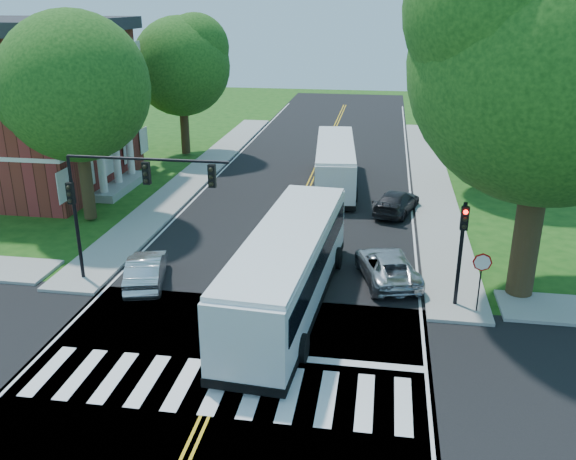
% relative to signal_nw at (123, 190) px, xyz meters
% --- Properties ---
extents(ground, '(140.00, 140.00, 0.00)m').
position_rel_signal_nw_xyz_m(ground, '(5.86, -6.43, -4.38)').
color(ground, '#164611').
rests_on(ground, ground).
extents(road, '(14.00, 96.00, 0.01)m').
position_rel_signal_nw_xyz_m(road, '(5.86, 11.57, -4.37)').
color(road, black).
rests_on(road, ground).
extents(cross_road, '(60.00, 12.00, 0.01)m').
position_rel_signal_nw_xyz_m(cross_road, '(5.86, -6.43, -4.37)').
color(cross_road, black).
rests_on(cross_road, ground).
extents(center_line, '(0.36, 70.00, 0.01)m').
position_rel_signal_nw_xyz_m(center_line, '(5.86, 15.57, -4.36)').
color(center_line, gold).
rests_on(center_line, road).
extents(edge_line_w, '(0.12, 70.00, 0.01)m').
position_rel_signal_nw_xyz_m(edge_line_w, '(-0.94, 15.57, -4.36)').
color(edge_line_w, silver).
rests_on(edge_line_w, road).
extents(edge_line_e, '(0.12, 70.00, 0.01)m').
position_rel_signal_nw_xyz_m(edge_line_e, '(12.66, 15.57, -4.36)').
color(edge_line_e, silver).
rests_on(edge_line_e, road).
extents(crosswalk, '(12.60, 3.00, 0.01)m').
position_rel_signal_nw_xyz_m(crosswalk, '(5.86, -6.93, -4.36)').
color(crosswalk, silver).
rests_on(crosswalk, road).
extents(stop_bar, '(6.60, 0.40, 0.01)m').
position_rel_signal_nw_xyz_m(stop_bar, '(9.36, -4.83, -4.36)').
color(stop_bar, silver).
rests_on(stop_bar, road).
extents(sidewalk_nw, '(2.60, 40.00, 0.15)m').
position_rel_signal_nw_xyz_m(sidewalk_nw, '(-2.44, 18.57, -4.30)').
color(sidewalk_nw, gray).
rests_on(sidewalk_nw, ground).
extents(sidewalk_ne, '(2.60, 40.00, 0.15)m').
position_rel_signal_nw_xyz_m(sidewalk_ne, '(14.16, 18.57, -4.30)').
color(sidewalk_ne, gray).
rests_on(sidewalk_ne, ground).
extents(tree_ne_big, '(10.80, 10.80, 14.91)m').
position_rel_signal_nw_xyz_m(tree_ne_big, '(16.86, 1.57, 5.24)').
color(tree_ne_big, '#2F2113').
rests_on(tree_ne_big, ground).
extents(tree_west_near, '(8.00, 8.00, 11.40)m').
position_rel_signal_nw_xyz_m(tree_west_near, '(-5.64, 7.57, 3.15)').
color(tree_west_near, '#2F2113').
rests_on(tree_west_near, ground).
extents(tree_west_far, '(7.60, 7.60, 10.67)m').
position_rel_signal_nw_xyz_m(tree_west_far, '(-5.14, 23.57, 2.62)').
color(tree_west_far, '#2F2113').
rests_on(tree_west_far, ground).
extents(tree_east_mid, '(8.40, 8.40, 11.93)m').
position_rel_signal_nw_xyz_m(tree_east_mid, '(17.36, 17.57, 3.48)').
color(tree_east_mid, '#2F2113').
rests_on(tree_east_mid, ground).
extents(tree_east_far, '(7.20, 7.20, 10.34)m').
position_rel_signal_nw_xyz_m(tree_east_far, '(18.36, 33.57, 2.48)').
color(tree_east_far, '#2F2113').
rests_on(tree_east_far, ground).
extents(signal_nw, '(7.15, 0.46, 5.66)m').
position_rel_signal_nw_xyz_m(signal_nw, '(0.00, 0.00, 0.00)').
color(signal_nw, black).
rests_on(signal_nw, ground).
extents(signal_ne, '(0.30, 0.46, 4.40)m').
position_rel_signal_nw_xyz_m(signal_ne, '(14.06, 0.01, -1.41)').
color(signal_ne, black).
rests_on(signal_ne, ground).
extents(stop_sign, '(0.76, 0.08, 2.53)m').
position_rel_signal_nw_xyz_m(stop_sign, '(14.86, -0.45, -2.35)').
color(stop_sign, black).
rests_on(stop_sign, ground).
extents(bus_lead, '(3.76, 13.07, 3.34)m').
position_rel_signal_nw_xyz_m(bus_lead, '(7.23, -0.95, -2.60)').
color(bus_lead, silver).
rests_on(bus_lead, road).
extents(bus_follow, '(3.55, 11.70, 2.98)m').
position_rel_signal_nw_xyz_m(bus_follow, '(7.60, 16.70, -2.80)').
color(bus_follow, silver).
rests_on(bus_follow, road).
extents(hatchback, '(2.51, 4.46, 1.39)m').
position_rel_signal_nw_xyz_m(hatchback, '(0.70, 0.04, -3.67)').
color(hatchback, '#B2B4B9').
rests_on(hatchback, road).
extents(suv, '(3.40, 5.25, 1.34)m').
position_rel_signal_nw_xyz_m(suv, '(11.23, 2.20, -3.69)').
color(suv, '#B1B3B9').
rests_on(suv, road).
extents(dark_sedan, '(3.11, 4.92, 1.33)m').
position_rel_signal_nw_xyz_m(dark_sedan, '(11.70, 11.66, -3.70)').
color(dark_sedan, black).
rests_on(dark_sedan, road).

